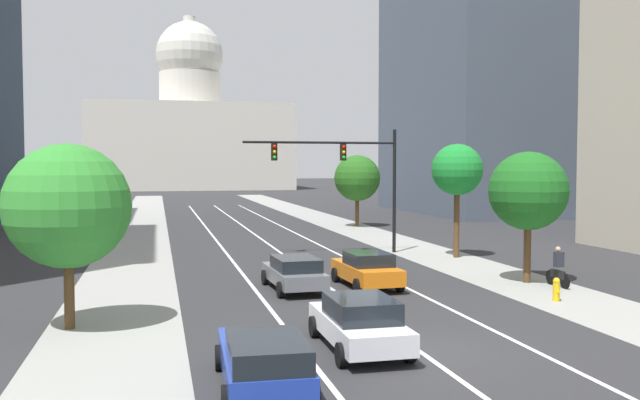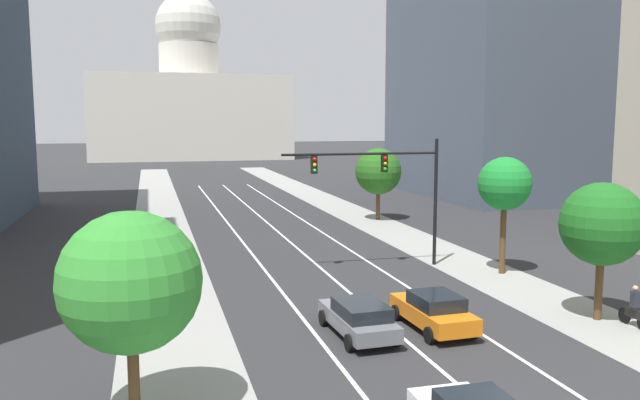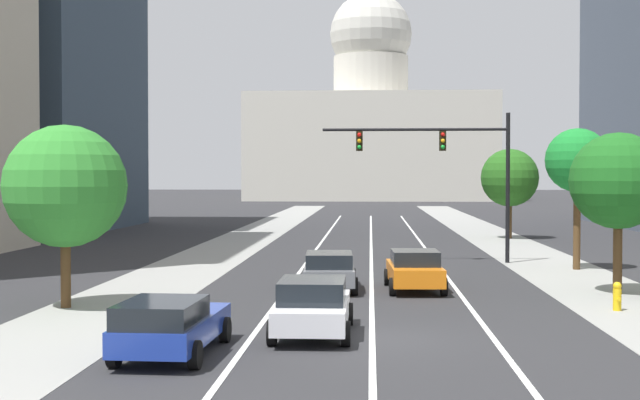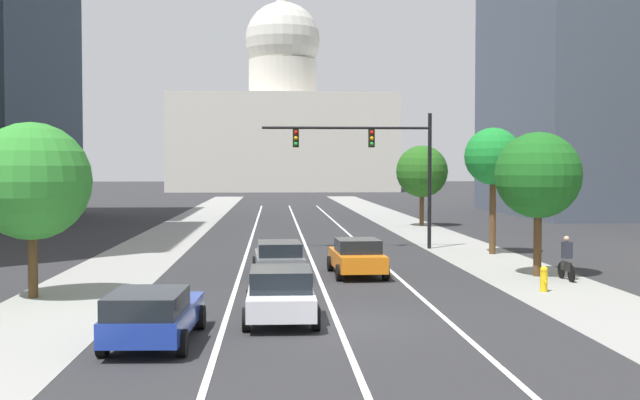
{
  "view_description": "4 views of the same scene",
  "coord_description": "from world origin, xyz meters",
  "views": [
    {
      "loc": [
        -7.02,
        -17.82,
        5.17
      ],
      "look_at": [
        2.81,
        23.53,
        2.99
      ],
      "focal_mm": 38.53,
      "sensor_mm": 36.0,
      "label": 1
    },
    {
      "loc": [
        -9.16,
        -12.94,
        8.24
      ],
      "look_at": [
        1.27,
        26.1,
        3.25
      ],
      "focal_mm": 36.03,
      "sensor_mm": 36.0,
      "label": 2
    },
    {
      "loc": [
        -0.05,
        -23.1,
        4.23
      ],
      "look_at": [
        -2.58,
        21.68,
        2.99
      ],
      "focal_mm": 50.23,
      "sensor_mm": 36.0,
      "label": 3
    },
    {
      "loc": [
        -1.76,
        -22.43,
        4.32
      ],
      "look_at": [
        0.53,
        17.51,
        2.74
      ],
      "focal_mm": 45.47,
      "sensor_mm": 36.0,
      "label": 4
    }
  ],
  "objects": [
    {
      "name": "street_tree_near_left",
      "position": [
        -9.75,
        4.83,
        3.88
      ],
      "size": [
        3.91,
        3.91,
        5.85
      ],
      "color": "#51381E",
      "rests_on": "ground"
    },
    {
      "name": "car_blue",
      "position": [
        -4.71,
        -2.58,
        0.75
      ],
      "size": [
        2.19,
        4.78,
        1.41
      ],
      "rotation": [
        0.0,
        0.0,
        1.53
      ],
      "color": "#1E389E",
      "rests_on": "ground"
    },
    {
      "name": "lane_stripe_right",
      "position": [
        3.13,
        25.0,
        0.01
      ],
      "size": [
        0.16,
        90.0,
        0.01
      ],
      "primitive_type": "cube",
      "color": "white",
      "rests_on": "ground"
    },
    {
      "name": "cyclist",
      "position": [
        9.46,
        7.89,
        0.85
      ],
      "size": [
        0.36,
        1.7,
        1.72
      ],
      "rotation": [
        0.0,
        0.0,
        1.58
      ],
      "color": "black",
      "rests_on": "ground"
    },
    {
      "name": "street_tree_far_right",
      "position": [
        9.24,
        37.15,
        4.06
      ],
      "size": [
        3.85,
        3.85,
        6.0
      ],
      "color": "#51381E",
      "rests_on": "ground"
    },
    {
      "name": "sidewalk_left",
      "position": [
        -8.37,
        35.0,
        0.01
      ],
      "size": [
        4.22,
        130.0,
        0.01
      ],
      "primitive_type": "cube",
      "color": "gray",
      "rests_on": "ground"
    },
    {
      "name": "fire_hydrant",
      "position": [
        7.65,
        5.16,
        0.46
      ],
      "size": [
        0.26,
        0.35,
        0.91
      ],
      "color": "yellow",
      "rests_on": "ground"
    },
    {
      "name": "capitol_building",
      "position": [
        0.0,
        131.92,
        12.3
      ],
      "size": [
        41.86,
        22.36,
        36.71
      ],
      "color": "beige",
      "rests_on": "ground"
    },
    {
      "name": "car_gray",
      "position": [
        -1.56,
        9.72,
        0.75
      ],
      "size": [
        2.19,
        4.62,
        1.41
      ],
      "rotation": [
        0.0,
        0.0,
        1.61
      ],
      "color": "slate",
      "rests_on": "ground"
    },
    {
      "name": "traffic_signal_mast",
      "position": [
        3.77,
        20.39,
        5.08
      ],
      "size": [
        9.04,
        0.39,
        7.24
      ],
      "color": "black",
      "rests_on": "ground"
    },
    {
      "name": "street_tree_near_right",
      "position": [
        9.19,
        17.47,
        4.86
      ],
      "size": [
        2.86,
        2.86,
        6.34
      ],
      "color": "#51381E",
      "rests_on": "ground"
    },
    {
      "name": "lane_stripe_left",
      "position": [
        -3.13,
        25.0,
        0.01
      ],
      "size": [
        0.16,
        90.0,
        0.01
      ],
      "primitive_type": "cube",
      "color": "white",
      "rests_on": "ground"
    },
    {
      "name": "street_tree_mid_right",
      "position": [
        8.74,
        9.16,
        4.02
      ],
      "size": [
        3.44,
        3.44,
        5.76
      ],
      "color": "#51381E",
      "rests_on": "ground"
    },
    {
      "name": "car_white",
      "position": [
        -1.57,
        0.37,
        0.78
      ],
      "size": [
        2.06,
        4.64,
        1.51
      ],
      "rotation": [
        0.0,
        0.0,
        1.57
      ],
      "color": "silver",
      "rests_on": "ground"
    },
    {
      "name": "sidewalk_right",
      "position": [
        8.37,
        35.0,
        0.01
      ],
      "size": [
        4.22,
        130.0,
        0.01
      ],
      "primitive_type": "cube",
      "color": "gray",
      "rests_on": "ground"
    },
    {
      "name": "ground_plane",
      "position": [
        0.0,
        40.0,
        0.0
      ],
      "size": [
        400.0,
        400.0,
        0.0
      ],
      "primitive_type": "plane",
      "color": "#2B2B2D"
    },
    {
      "name": "car_orange",
      "position": [
        1.57,
        9.74,
        0.77
      ],
      "size": [
        2.18,
        4.5,
        1.5
      ],
      "rotation": [
        0.0,
        0.0,
        1.61
      ],
      "color": "orange",
      "rests_on": "ground"
    },
    {
      "name": "lane_stripe_center",
      "position": [
        0.0,
        25.0,
        0.01
      ],
      "size": [
        0.16,
        90.0,
        0.01
      ],
      "primitive_type": "cube",
      "color": "white",
      "rests_on": "ground"
    }
  ]
}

